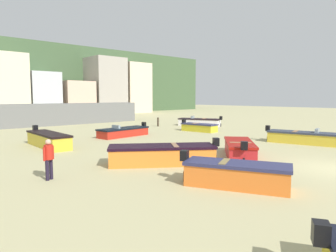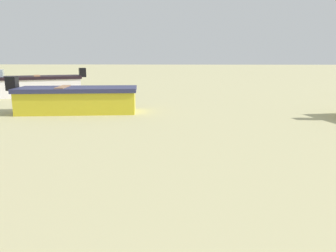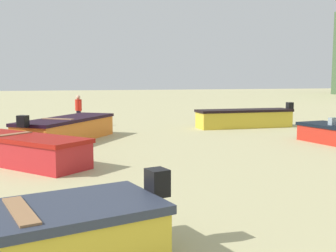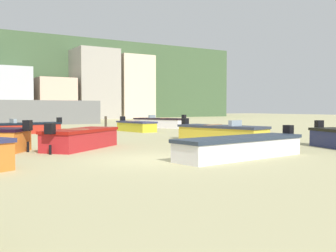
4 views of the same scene
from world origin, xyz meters
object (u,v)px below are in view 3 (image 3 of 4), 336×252
(boat_red_9, at_px, (25,150))
(beach_walker_foreground, at_px, (79,108))
(boat_orange_2, at_px, (67,129))
(boat_yellow_4, at_px, (245,118))

(boat_red_9, distance_m, beach_walker_foreground, 9.79)
(boat_orange_2, relative_size, beach_walker_foreground, 3.14)
(boat_yellow_4, height_order, beach_walker_foreground, beach_walker_foreground)
(beach_walker_foreground, bearing_deg, boat_orange_2, 146.82)
(boat_yellow_4, distance_m, boat_red_9, 12.21)
(boat_yellow_4, bearing_deg, boat_red_9, 123.49)
(boat_yellow_4, bearing_deg, boat_orange_2, 104.87)
(boat_red_9, height_order, beach_walker_foreground, beach_walker_foreground)
(boat_orange_2, bearing_deg, beach_walker_foreground, 115.71)
(boat_red_9, bearing_deg, boat_yellow_4, 171.92)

